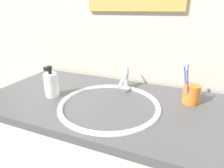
# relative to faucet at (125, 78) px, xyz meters

# --- Properties ---
(tiled_wall_back) EXTENTS (2.42, 0.04, 2.40)m
(tiled_wall_back) POSITION_rel_faucet_xyz_m (-0.01, 0.15, 0.25)
(tiled_wall_back) COLOR beige
(tiled_wall_back) RESTS_ON ground
(sink_basin) EXTENTS (0.45, 0.45, 0.11)m
(sink_basin) POSITION_rel_faucet_xyz_m (0.00, -0.21, -0.09)
(sink_basin) COLOR white
(sink_basin) RESTS_ON vanity_counter
(faucet) EXTENTS (0.02, 0.16, 0.11)m
(faucet) POSITION_rel_faucet_xyz_m (0.00, 0.00, 0.00)
(faucet) COLOR silver
(faucet) RESTS_ON sink_basin
(toothbrush_cup) EXTENTS (0.07, 0.07, 0.09)m
(toothbrush_cup) POSITION_rel_faucet_xyz_m (0.33, -0.05, -0.01)
(toothbrush_cup) COLOR orange
(toothbrush_cup) RESTS_ON vanity_counter
(toothbrush_blue) EXTENTS (0.05, 0.02, 0.18)m
(toothbrush_blue) POSITION_rel_faucet_xyz_m (0.29, -0.04, 0.05)
(toothbrush_blue) COLOR blue
(toothbrush_blue) RESTS_ON toothbrush_cup
(toothbrush_purple) EXTENTS (0.04, 0.05, 0.19)m
(toothbrush_purple) POSITION_rel_faucet_xyz_m (0.31, -0.09, 0.06)
(toothbrush_purple) COLOR purple
(toothbrush_purple) RESTS_ON toothbrush_cup
(soap_dispenser) EXTENTS (0.07, 0.07, 0.15)m
(soap_dispenser) POSITION_rel_faucet_xyz_m (-0.30, -0.23, -0.00)
(soap_dispenser) COLOR white
(soap_dispenser) RESTS_ON vanity_counter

